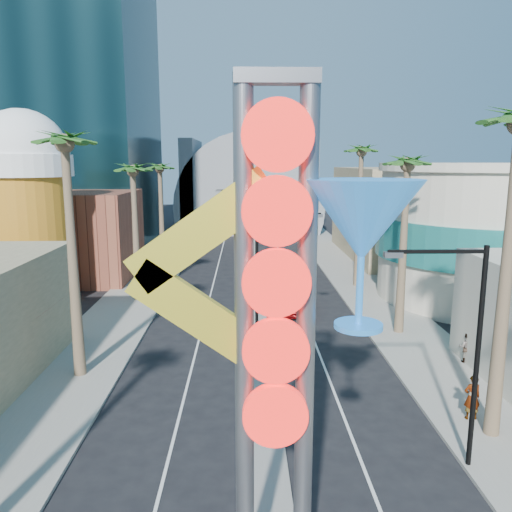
{
  "coord_description": "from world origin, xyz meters",
  "views": [
    {
      "loc": [
        -0.68,
        -7.8,
        10.67
      ],
      "look_at": [
        -0.01,
        21.43,
        5.14
      ],
      "focal_mm": 35.0,
      "sensor_mm": 36.0,
      "label": 1
    }
  ],
  "objects": [
    {
      "name": "canopy",
      "position": [
        0.0,
        72.0,
        4.31
      ],
      "size": [
        22.0,
        16.0,
        22.0
      ],
      "color": "slate",
      "rests_on": "ground"
    },
    {
      "name": "median",
      "position": [
        0.0,
        38.0,
        0.07
      ],
      "size": [
        1.6,
        84.0,
        0.15
      ],
      "primitive_type": "cube",
      "color": "gray",
      "rests_on": "ground"
    },
    {
      "name": "hotel_tower",
      "position": [
        -22.0,
        52.0,
        25.0
      ],
      "size": [
        20.0,
        20.0,
        50.0
      ],
      "primitive_type": "cube",
      "color": "black",
      "rests_on": "ground"
    },
    {
      "name": "beer_mug",
      "position": [
        -17.0,
        30.0,
        7.84
      ],
      "size": [
        7.0,
        7.0,
        14.5
      ],
      "color": "#C07019",
      "rests_on": "ground"
    },
    {
      "name": "neon_sign",
      "position": [
        0.82,
        2.96,
        7.31
      ],
      "size": [
        6.53,
        2.6,
        12.55
      ],
      "color": "gray",
      "rests_on": "ground"
    },
    {
      "name": "palm_7",
      "position": [
        9.0,
        34.0,
        10.82
      ],
      "size": [
        2.4,
        2.4,
        12.7
      ],
      "color": "brown",
      "rests_on": "ground"
    },
    {
      "name": "brick_filler_west",
      "position": [
        -16.0,
        38.0,
        4.0
      ],
      "size": [
        10.0,
        10.0,
        8.0
      ],
      "primitive_type": "cube",
      "color": "brown",
      "rests_on": "ground"
    },
    {
      "name": "palm_6",
      "position": [
        9.0,
        22.0,
        9.93
      ],
      "size": [
        2.4,
        2.4,
        11.7
      ],
      "color": "brown",
      "rests_on": "ground"
    },
    {
      "name": "palm_2",
      "position": [
        -9.0,
        30.0,
        9.48
      ],
      "size": [
        2.4,
        2.4,
        11.2
      ],
      "color": "brown",
      "rests_on": "ground"
    },
    {
      "name": "pedestrian_b",
      "position": [
        11.08,
        17.05,
        0.97
      ],
      "size": [
        1.0,
        0.94,
        1.63
      ],
      "primitive_type": "imported",
      "rotation": [
        0.0,
        0.0,
        2.6
      ],
      "color": "gray",
      "rests_on": "sidewalk_east"
    },
    {
      "name": "streetlight_1",
      "position": [
        -0.55,
        44.0,
        4.88
      ],
      "size": [
        3.79,
        0.25,
        8.0
      ],
      "color": "black",
      "rests_on": "ground"
    },
    {
      "name": "filler_east",
      "position": [
        16.0,
        48.0,
        5.0
      ],
      "size": [
        10.0,
        20.0,
        10.0
      ],
      "primitive_type": "cube",
      "color": "#8E805C",
      "rests_on": "ground"
    },
    {
      "name": "pedestrian_a",
      "position": [
        8.68,
        11.13,
        1.11
      ],
      "size": [
        0.72,
        0.5,
        1.92
      ],
      "primitive_type": "imported",
      "rotation": [
        0.0,
        0.0,
        3.19
      ],
      "color": "gray",
      "rests_on": "sidewalk_east"
    },
    {
      "name": "palm_1",
      "position": [
        -9.0,
        16.0,
        10.82
      ],
      "size": [
        2.4,
        2.4,
        12.7
      ],
      "color": "brown",
      "rests_on": "ground"
    },
    {
      "name": "sidewalk_west",
      "position": [
        -9.5,
        35.0,
        0.07
      ],
      "size": [
        5.0,
        100.0,
        0.15
      ],
      "primitive_type": "cube",
      "color": "gray",
      "rests_on": "ground"
    },
    {
      "name": "palm_3",
      "position": [
        -9.0,
        42.0,
        9.48
      ],
      "size": [
        2.4,
        2.4,
        11.2
      ],
      "color": "brown",
      "rests_on": "ground"
    },
    {
      "name": "red_pickup",
      "position": [
        3.07,
        27.16,
        0.76
      ],
      "size": [
        3.27,
        5.79,
        1.53
      ],
      "primitive_type": "imported",
      "rotation": [
        0.0,
        0.0,
        -0.14
      ],
      "color": "#970B0E",
      "rests_on": "ground"
    },
    {
      "name": "turquoise_building",
      "position": [
        18.0,
        30.0,
        5.25
      ],
      "size": [
        16.6,
        16.6,
        10.6
      ],
      "color": "beige",
      "rests_on": "ground"
    },
    {
      "name": "streetlight_2",
      "position": [
        6.72,
        8.0,
        4.83
      ],
      "size": [
        3.45,
        0.25,
        8.0
      ],
      "color": "black",
      "rests_on": "ground"
    },
    {
      "name": "sidewalk_east",
      "position": [
        9.5,
        35.0,
        0.07
      ],
      "size": [
        5.0,
        100.0,
        0.15
      ],
      "primitive_type": "cube",
      "color": "gray",
      "rests_on": "ground"
    },
    {
      "name": "streetlight_0",
      "position": [
        0.55,
        20.0,
        4.88
      ],
      "size": [
        3.79,
        0.25,
        8.0
      ],
      "color": "black",
      "rests_on": "ground"
    }
  ]
}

